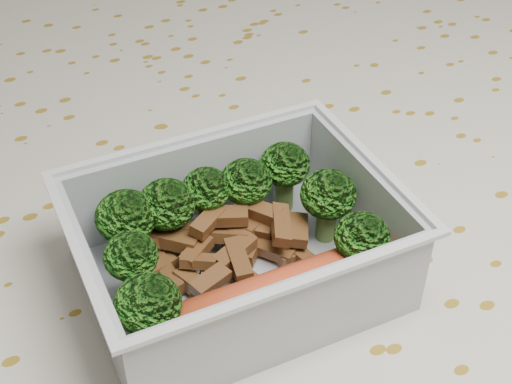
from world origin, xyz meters
TOP-DOWN VIEW (x-y plane):
  - dining_table at (0.00, 0.00)m, footprint 1.40×0.90m
  - tablecloth at (0.00, 0.00)m, footprint 1.46×0.96m
  - lunch_container at (-0.03, -0.04)m, footprint 0.19×0.15m
  - broccoli_florets at (-0.03, -0.02)m, footprint 0.16×0.11m
  - meat_pile at (-0.03, -0.03)m, footprint 0.11×0.07m
  - sausage at (-0.03, -0.08)m, footprint 0.16×0.04m

SIDE VIEW (x-z plane):
  - dining_table at x=0.00m, z-range 0.29..1.04m
  - tablecloth at x=0.00m, z-range 0.62..0.81m
  - meat_pile at x=-0.03m, z-range 0.76..0.79m
  - sausage at x=-0.03m, z-range 0.76..0.79m
  - lunch_container at x=-0.03m, z-range 0.75..0.81m
  - broccoli_florets at x=-0.03m, z-range 0.77..0.82m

